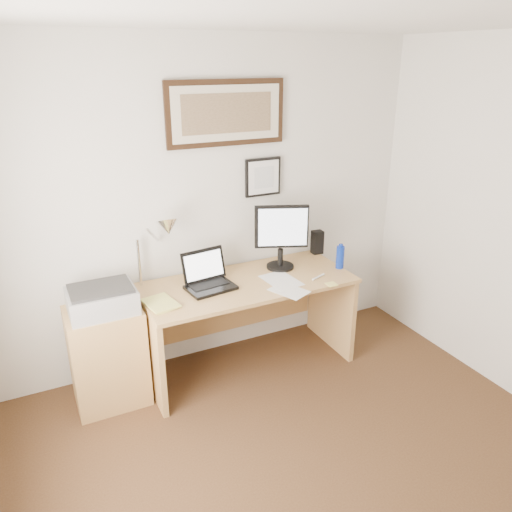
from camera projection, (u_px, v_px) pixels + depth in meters
ceiling at (408, 3)px, 1.70m from camera, size 4.00×4.00×0.00m
wall_back at (209, 208)px, 3.83m from camera, size 3.50×0.02×2.50m
side_cabinet at (108, 356)px, 3.52m from camera, size 0.50×0.40×0.73m
water_bottle at (340, 257)px, 3.98m from camera, size 0.06×0.06×0.18m
bottle_cap at (341, 245)px, 3.94m from camera, size 0.03×0.03×0.02m
speaker at (317, 242)px, 4.28m from camera, size 0.09×0.08×0.20m
paper_sheet_a at (289, 291)px, 3.62m from camera, size 0.28×0.32×0.00m
paper_sheet_b at (281, 280)px, 3.78m from camera, size 0.25×0.34×0.00m
sticky_pad at (332, 284)px, 3.70m from camera, size 0.08×0.08×0.01m
marker_pen at (318, 277)px, 3.83m from camera, size 0.14×0.06×0.02m
book at (148, 307)px, 3.36m from camera, size 0.23×0.29×0.02m
desk at (243, 304)px, 3.93m from camera, size 1.60×0.70×0.75m
laptop at (208, 279)px, 3.66m from camera, size 0.37×0.33×0.26m
lcd_monitor at (281, 234)px, 3.90m from camera, size 0.40×0.22×0.52m
printer at (102, 299)px, 3.34m from camera, size 0.44×0.34×0.18m
desk_lamp at (165, 230)px, 3.53m from camera, size 0.29×0.27×0.53m
picture_large at (227, 113)px, 3.61m from camera, size 0.92×0.04×0.47m
picture_small at (263, 177)px, 3.92m from camera, size 0.30×0.03×0.30m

